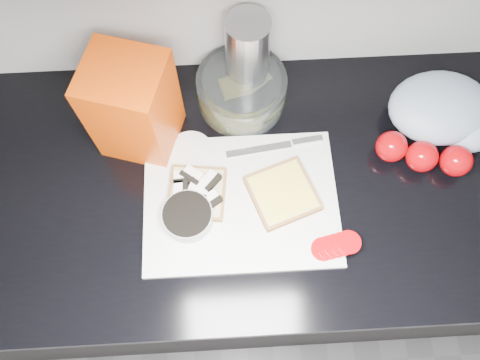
# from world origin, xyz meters

# --- Properties ---
(base_cabinet) EXTENTS (3.50, 0.60, 0.86)m
(base_cabinet) POSITION_xyz_m (0.00, 1.20, 0.43)
(base_cabinet) COLOR black
(base_cabinet) RESTS_ON ground
(countertop) EXTENTS (3.50, 0.64, 0.04)m
(countertop) POSITION_xyz_m (0.00, 1.20, 0.88)
(countertop) COLOR black
(countertop) RESTS_ON base_cabinet
(cutting_board) EXTENTS (0.40, 0.30, 0.01)m
(cutting_board) POSITION_xyz_m (-0.11, 1.15, 0.91)
(cutting_board) COLOR silver
(cutting_board) RESTS_ON countertop
(bread_left) EXTENTS (0.13, 0.13, 0.04)m
(bread_left) POSITION_xyz_m (-0.20, 1.17, 0.92)
(bread_left) COLOR beige
(bread_left) RESTS_ON cutting_board
(bread_right) EXTENTS (0.17, 0.17, 0.02)m
(bread_right) POSITION_xyz_m (-0.02, 1.15, 0.92)
(bread_right) COLOR beige
(bread_right) RESTS_ON cutting_board
(tomato_slices) EXTENTS (0.11, 0.07, 0.02)m
(tomato_slices) POSITION_xyz_m (0.07, 1.04, 0.92)
(tomato_slices) COLOR #B00409
(tomato_slices) RESTS_ON cutting_board
(knife) EXTENTS (0.21, 0.04, 0.01)m
(knife) POSITION_xyz_m (-0.00, 1.27, 0.92)
(knife) COLOR silver
(knife) RESTS_ON cutting_board
(seed_tub) EXTENTS (0.10, 0.10, 0.05)m
(seed_tub) POSITION_xyz_m (-0.22, 1.11, 0.93)
(seed_tub) COLOR #9EA3A2
(seed_tub) RESTS_ON countertop
(tub_lid) EXTENTS (0.12, 0.12, 0.01)m
(tub_lid) POSITION_xyz_m (-0.21, 1.27, 0.90)
(tub_lid) COLOR silver
(tub_lid) RESTS_ON countertop
(glass_bowl) EXTENTS (0.20, 0.20, 0.08)m
(glass_bowl) POSITION_xyz_m (-0.09, 1.39, 0.94)
(glass_bowl) COLOR silver
(glass_bowl) RESTS_ON countertop
(bread_bag) EXTENTS (0.18, 0.18, 0.24)m
(bread_bag) POSITION_xyz_m (-0.31, 1.32, 1.02)
(bread_bag) COLOR #E23F03
(bread_bag) RESTS_ON countertop
(steel_canister) EXTENTS (0.09, 0.09, 0.22)m
(steel_canister) POSITION_xyz_m (-0.08, 1.43, 1.01)
(steel_canister) COLOR #B1B2B6
(steel_canister) RESTS_ON countertop
(grocery_bag) EXTENTS (0.24, 0.20, 0.10)m
(grocery_bag) POSITION_xyz_m (0.34, 1.31, 0.95)
(grocery_bag) COLOR #A7B5CD
(grocery_bag) RESTS_ON countertop
(whole_tomatoes) EXTENTS (0.20, 0.11, 0.07)m
(whole_tomatoes) POSITION_xyz_m (0.28, 1.22, 0.93)
(whole_tomatoes) COLOR #B00409
(whole_tomatoes) RESTS_ON countertop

